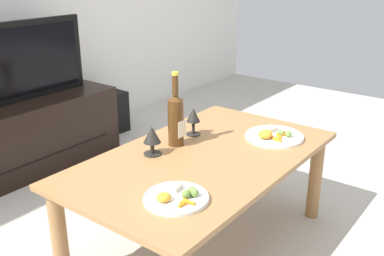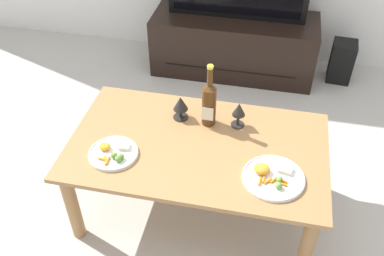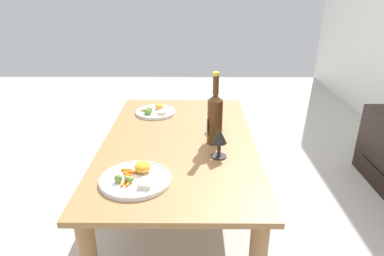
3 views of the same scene
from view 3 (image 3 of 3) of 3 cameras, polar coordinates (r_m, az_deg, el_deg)
ground_plane at (r=2.03m, az=-2.01°, el=-14.86°), size 6.40×6.40×0.00m
dining_table at (r=1.80m, az=-2.20°, el=-4.31°), size 1.32×0.78×0.50m
wine_bottle at (r=1.69m, az=3.85°, el=1.90°), size 0.08×0.08×0.37m
goblet_left at (r=1.86m, az=3.94°, el=2.20°), size 0.08×0.08×0.14m
goblet_right at (r=1.56m, az=4.61°, el=-1.67°), size 0.07×0.07×0.15m
dinner_plate_left at (r=2.14m, az=-6.14°, el=2.77°), size 0.25×0.25×0.05m
dinner_plate_right at (r=1.43m, az=-9.36°, el=-8.25°), size 0.30×0.30×0.05m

